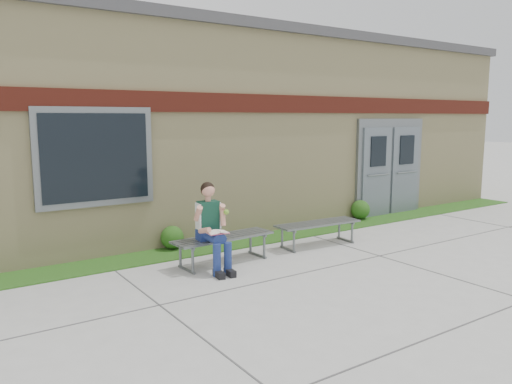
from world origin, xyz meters
TOP-DOWN VIEW (x-y plane):
  - ground at (0.00, 0.00)m, footprint 80.00×80.00m
  - grass_strip at (0.00, 2.60)m, footprint 16.00×0.80m
  - school_building at (-0.00, 5.99)m, footprint 16.20×6.22m
  - bench_left at (-1.40, 1.63)m, footprint 1.74×0.58m
  - bench_right at (0.60, 1.63)m, footprint 1.68×0.55m
  - girl at (-1.72, 1.43)m, footprint 0.49×0.84m
  - shrub_mid at (-1.74, 2.85)m, footprint 0.41×0.41m
  - shrub_east at (2.94, 2.85)m, footprint 0.43×0.43m

SIDE VIEW (x-z plane):
  - ground at x=0.00m, z-range 0.00..0.00m
  - grass_strip at x=0.00m, z-range 0.00..0.02m
  - shrub_mid at x=-1.74m, z-range 0.02..0.43m
  - shrub_east at x=2.94m, z-range 0.02..0.45m
  - bench_right at x=0.60m, z-range 0.12..0.55m
  - bench_left at x=-1.40m, z-range 0.12..0.57m
  - girl at x=-1.72m, z-range 0.02..1.38m
  - school_building at x=0.00m, z-range 0.00..4.20m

